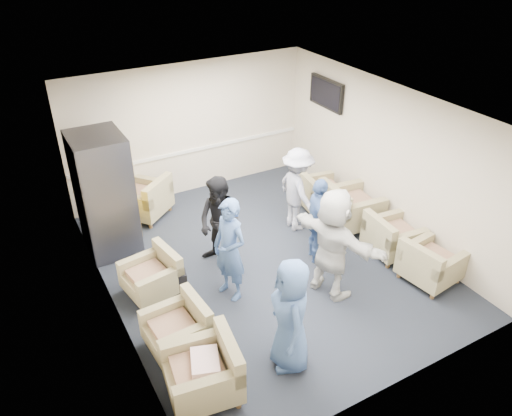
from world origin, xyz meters
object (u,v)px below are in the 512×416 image
armchair_corner (146,200)px  vending_machine (105,194)px  person_back_left (220,223)px  person_mid_right (318,221)px  armchair_left_far (154,276)px  person_front_left (291,315)px  armchair_left_mid (180,330)px  armchair_right_near (429,265)px  armchair_left_near (207,373)px  person_mid_left (230,250)px  armchair_right_midnear (391,238)px  person_back_right (297,190)px  armchair_right_midfar (348,209)px  person_front_right (333,243)px  armchair_right_far (320,194)px

armchair_corner → vending_machine: 1.32m
person_back_left → person_mid_right: person_back_left is taller
armchair_left_far → person_front_left: bearing=16.2°
armchair_left_mid → person_back_left: size_ratio=0.50×
armchair_right_near → person_back_left: person_back_left is taller
armchair_left_near → person_mid_right: person_mid_right is taller
person_mid_left → armchair_left_far: bearing=-138.5°
armchair_right_midnear → person_back_left: bearing=71.5°
armchair_left_near → armchair_left_far: size_ratio=1.10×
armchair_right_near → armchair_corner: armchair_corner is taller
armchair_left_near → person_mid_right: bearing=129.1°
armchair_left_near → armchair_right_near: armchair_left_near is taller
person_back_right → armchair_right_near: bearing=-156.2°
vending_machine → armchair_right_near: bearing=-39.6°
armchair_right_midfar → person_mid_right: (-1.10, -0.56, 0.38)m
armchair_left_near → armchair_corner: armchair_corner is taller
armchair_left_near → person_front_left: (1.13, -0.07, 0.47)m
armchair_left_near → armchair_left_mid: (0.00, 0.86, -0.03)m
person_back_right → person_front_right: (-0.56, -1.79, 0.10)m
armchair_left_mid → armchair_corner: armchair_corner is taller
armchair_right_far → person_back_left: 2.63m
armchair_right_near → person_mid_left: person_mid_left is taller
armchair_left_far → person_back_right: size_ratio=0.55×
armchair_left_mid → armchair_right_far: 4.33m
armchair_right_midnear → person_mid_right: person_mid_right is taller
armchair_corner → armchair_left_mid: bearing=39.9°
person_front_left → person_mid_left: (-0.05, 1.59, 0.02)m
armchair_left_near → person_mid_right: 3.23m
person_back_left → armchair_left_far: bearing=-109.6°
armchair_right_far → person_mid_left: (-2.70, -1.47, 0.50)m
armchair_right_midfar → armchair_corner: armchair_right_midfar is taller
armchair_corner → person_mid_right: (2.06, -2.75, 0.41)m
armchair_corner → person_back_right: 2.93m
person_back_left → armchair_left_mid: bearing=-69.3°
armchair_right_midnear → person_back_right: person_back_right is taller
armchair_right_far → person_back_right: size_ratio=0.57×
armchair_left_far → armchair_right_midfar: size_ratio=0.86×
armchair_corner → vending_machine: (-0.86, -0.71, 0.71)m
person_front_right → armchair_left_near: bearing=94.0°
person_front_left → person_mid_right: 2.36m
armchair_right_near → person_mid_right: size_ratio=0.59×
vending_machine → person_front_left: 3.97m
armchair_right_midnear → armchair_left_near: bearing=110.8°
armchair_left_mid → person_front_right: size_ratio=0.45×
armchair_left_far → person_mid_right: bearing=70.2°
armchair_left_near → armchair_right_midnear: (3.95, 1.14, -0.02)m
armchair_right_midnear → armchair_corner: armchair_corner is taller
armchair_left_far → person_mid_right: size_ratio=0.57×
person_mid_left → armchair_right_midfar: bearing=86.7°
armchair_left_far → armchair_right_near: 4.29m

